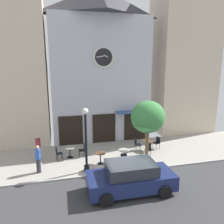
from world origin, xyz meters
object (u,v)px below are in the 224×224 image
cafe_table_near_door (148,143)px  cafe_chair_facing_wall (83,149)px  cafe_chair_right_end (157,142)px  cafe_chair_curbside (137,143)px  cafe_chair_outer (148,148)px  street_lamp (86,140)px  cafe_table_center_right (70,150)px  street_tree (148,117)px  cafe_chair_near_lamp (123,159)px  pedestrian_maroon (38,147)px  parked_car_navy (131,177)px  cafe_table_rightmost (124,153)px  pedestrian_blue (38,159)px  cafe_table_center_left (100,157)px

cafe_table_near_door → cafe_chair_facing_wall: 4.73m
cafe_chair_right_end → cafe_chair_curbside: bearing=177.7°
cafe_chair_right_end → cafe_chair_outer: 1.44m
street_lamp → cafe_table_center_right: 2.72m
street_tree → cafe_table_near_door: (0.83, 1.75, -2.43)m
street_tree → cafe_chair_near_lamp: bearing=-169.4°
cafe_chair_outer → pedestrian_maroon: (-7.33, 1.06, 0.33)m
street_lamp → pedestrian_maroon: bearing=140.0°
street_lamp → parked_car_navy: (1.84, -2.64, -1.18)m
cafe_table_near_door → pedestrian_maroon: (-7.62, 0.28, 0.32)m
street_tree → cafe_table_rightmost: 2.82m
cafe_chair_outer → pedestrian_blue: 7.26m
cafe_table_near_door → cafe_chair_near_lamp: size_ratio=0.87×
cafe_table_center_right → cafe_table_rightmost: (3.40, -1.36, -0.01)m
street_tree → pedestrian_blue: street_tree is taller
street_tree → cafe_chair_facing_wall: street_tree is taller
cafe_table_center_right → cafe_chair_right_end: bearing=0.6°
street_tree → cafe_table_center_left: (-2.95, 0.41, -2.49)m
street_tree → cafe_table_center_left: size_ratio=5.51×
cafe_chair_near_lamp → cafe_chair_outer: size_ratio=1.00×
cafe_chair_facing_wall → cafe_table_center_right: bearing=178.7°
cafe_chair_facing_wall → cafe_chair_outer: (4.44, -0.84, 0.00)m
cafe_chair_curbside → cafe_table_rightmost: bearing=-133.4°
cafe_table_center_left → pedestrian_blue: bearing=-176.1°
cafe_table_center_right → cafe_chair_curbside: 4.82m
street_tree → cafe_table_near_door: bearing=64.7°
cafe_table_rightmost → cafe_chair_facing_wall: size_ratio=0.84×
cafe_chair_outer → pedestrian_blue: size_ratio=0.54×
cafe_table_center_right → pedestrian_maroon: (-2.02, 0.20, 0.30)m
cafe_table_center_left → pedestrian_maroon: bearing=157.1°
cafe_table_rightmost → cafe_chair_near_lamp: size_ratio=0.84×
cafe_table_rightmost → cafe_chair_outer: bearing=14.7°
street_lamp → cafe_chair_facing_wall: 2.59m
cafe_chair_curbside → cafe_chair_outer: 1.11m
street_lamp → pedestrian_blue: size_ratio=2.29×
street_tree → cafe_chair_outer: size_ratio=4.46×
cafe_table_center_right → street_tree: bearing=-21.0°
cafe_chair_outer → cafe_table_rightmost: bearing=-165.3°
cafe_table_rightmost → cafe_chair_right_end: bearing=25.5°
street_lamp → cafe_table_center_left: street_lamp is taller
parked_car_navy → street_lamp: bearing=124.9°
street_tree → cafe_chair_facing_wall: (-3.90, 1.81, -2.45)m
cafe_table_rightmost → pedestrian_maroon: size_ratio=0.45×
street_tree → parked_car_navy: street_tree is taller
cafe_chair_near_lamp → cafe_chair_outer: bearing=30.3°
street_lamp → cafe_chair_near_lamp: 2.68m
cafe_table_near_door → cafe_chair_outer: 0.83m
street_lamp → cafe_table_near_door: bearing=24.0°
cafe_table_near_door → cafe_chair_right_end: bearing=10.6°
cafe_table_center_right → parked_car_navy: parked_car_navy is taller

